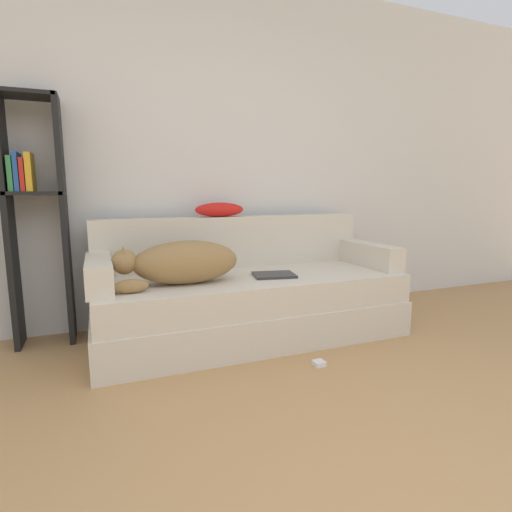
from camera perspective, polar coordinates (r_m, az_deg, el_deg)
wall_back at (r=3.28m, az=-8.50°, el=14.66°), size 8.06×0.06×2.70m
couch at (r=2.88m, az=-0.71°, el=-7.16°), size 2.15×0.86×0.45m
couch_backrest at (r=3.13m, az=-3.11°, el=2.07°), size 2.11×0.15×0.39m
couch_arm_left at (r=2.62m, az=-21.54°, el=-2.31°), size 0.15×0.67×0.18m
couch_arm_right at (r=3.29m, az=15.75°, el=0.23°), size 0.15×0.67×0.18m
dog at (r=2.57m, az=-10.58°, el=-0.93°), size 0.79×0.32×0.28m
laptop at (r=2.78m, az=2.60°, el=-2.72°), size 0.32×0.26×0.02m
throw_pillow at (r=3.08m, az=-5.24°, el=6.61°), size 0.38×0.15×0.11m
bookshelf at (r=3.01m, az=-29.04°, el=5.92°), size 0.36×0.26×1.65m
power_adapter at (r=2.50m, az=8.99°, el=-14.91°), size 0.07×0.07×0.03m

